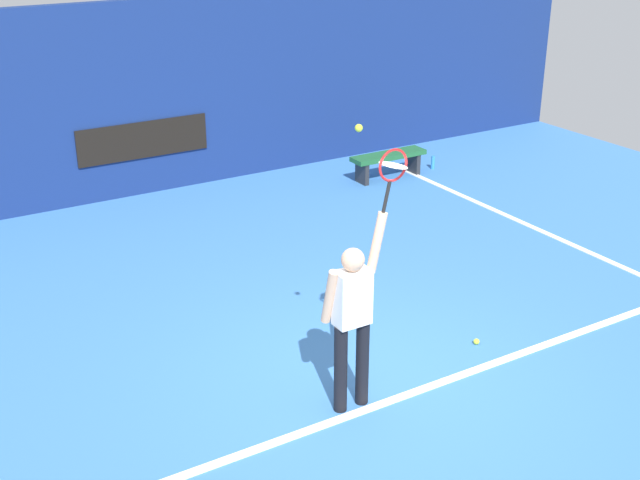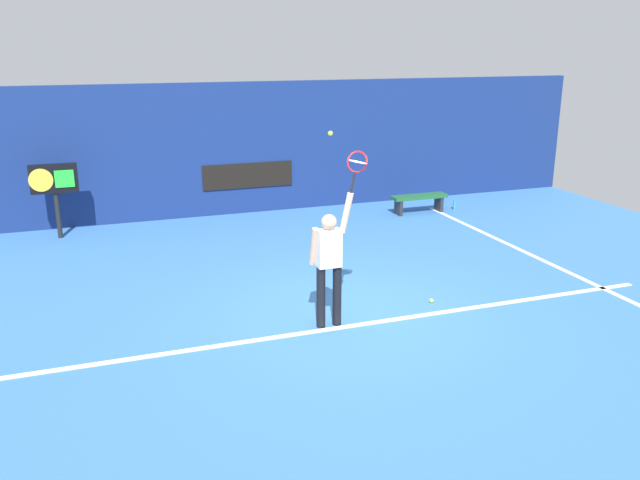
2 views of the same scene
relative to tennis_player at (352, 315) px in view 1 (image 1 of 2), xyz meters
The scene contains 11 objects.
ground_plane 1.17m from the tennis_player, 33.48° to the left, with size 18.00×18.00×0.00m, color #3870B2.
back_wall 7.10m from the tennis_player, 86.02° to the left, with size 18.00×0.20×3.13m, color navy.
sponsor_banner_center 6.96m from the tennis_player, 85.95° to the left, with size 2.20×0.03×0.60m, color black.
court_baseline 1.13m from the tennis_player, 16.38° to the right, with size 10.00×0.10×0.01m, color white.
court_sideline 5.52m from the tennis_player, 25.38° to the left, with size 0.10×7.00×0.01m, color white.
tennis_player is the anchor object (origin of this frame).
tennis_racket 1.43m from the tennis_player, ahead, with size 0.37×0.27×0.63m.
tennis_ball 1.82m from the tennis_player, 103.03° to the right, with size 0.07×0.07×0.07m, color #CCE033.
court_bench 7.09m from the tennis_player, 51.48° to the left, with size 1.40×0.36×0.45m.
water_bottle 7.77m from the tennis_player, 45.68° to the left, with size 0.07×0.07×0.24m, color #338CD8.
spare_ball 2.12m from the tennis_player, ahead, with size 0.07×0.07×0.07m, color #CCE033.
Camera 1 is at (-4.33, -6.07, 4.70)m, focal length 46.71 mm.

